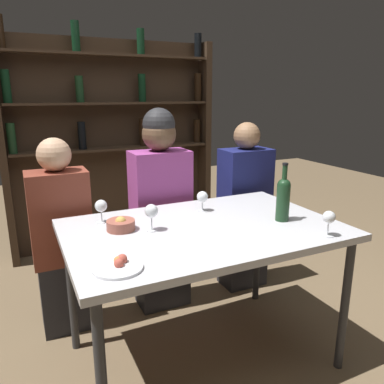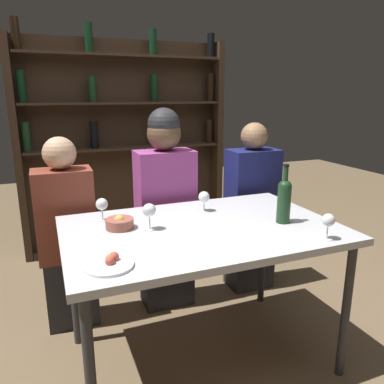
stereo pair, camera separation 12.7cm
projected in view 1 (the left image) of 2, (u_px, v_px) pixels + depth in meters
name	position (u px, v px, depth m)	size (l,w,h in m)	color
ground_plane	(202.00, 356.00, 2.11)	(10.00, 10.00, 0.00)	brown
dining_table	(203.00, 238.00, 1.93)	(1.38, 0.90, 0.78)	silver
wine_rack_wall	(113.00, 137.00, 3.44)	(1.91, 0.21, 2.01)	#38281C
wine_bottle	(283.00, 197.00, 1.97)	(0.07, 0.07, 0.31)	#19381E
wine_glass_0	(101.00, 207.00, 1.95)	(0.06, 0.06, 0.12)	silver
wine_glass_1	(202.00, 197.00, 2.15)	(0.06, 0.06, 0.12)	silver
wine_glass_2	(151.00, 212.00, 1.83)	(0.07, 0.07, 0.14)	silver
wine_glass_3	(329.00, 218.00, 1.77)	(0.06, 0.06, 0.12)	silver
food_plate_0	(118.00, 266.00, 1.45)	(0.20, 0.20, 0.05)	white
snack_bowl	(121.00, 225.00, 1.86)	(0.14, 0.14, 0.07)	#995142
seated_person_left	(62.00, 242.00, 2.25)	(0.34, 0.22, 1.20)	#26262B
seated_person_center	(161.00, 212.00, 2.49)	(0.38, 0.22, 1.35)	#26262B
seated_person_right	(244.00, 211.00, 2.79)	(0.36, 0.22, 1.24)	#26262B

